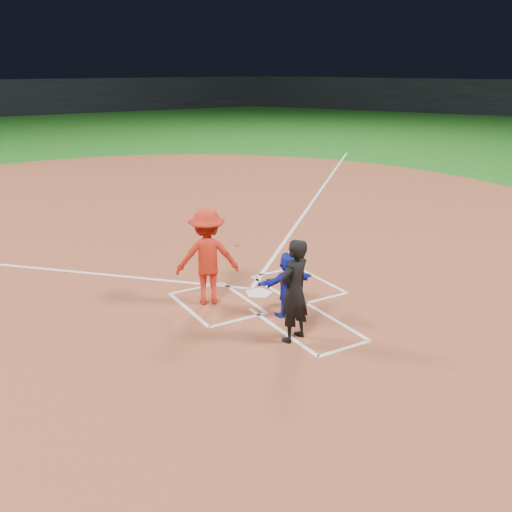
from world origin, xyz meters
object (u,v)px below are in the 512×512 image
catcher (288,284)px  batter_at_plate (207,257)px  umpire (294,291)px  home_plate (259,293)px

catcher → batter_at_plate: size_ratio=0.65×
umpire → batter_at_plate: (-0.54, 2.20, 0.05)m
home_plate → catcher: bearing=86.8°
home_plate → umpire: bearing=75.2°
umpire → batter_at_plate: 2.26m
catcher → batter_at_plate: bearing=-48.6°
batter_at_plate → home_plate: bearing=-6.7°
umpire → catcher: bearing=-136.1°
home_plate → batter_at_plate: (-1.09, 0.13, 0.94)m
home_plate → catcher: 1.33m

